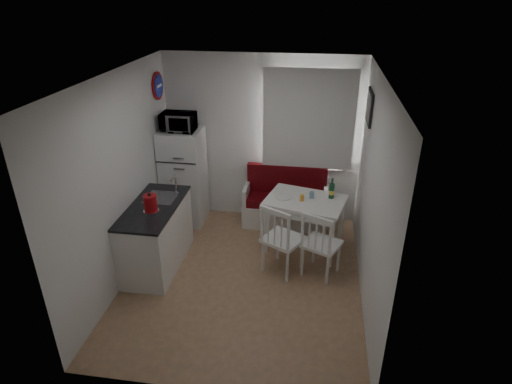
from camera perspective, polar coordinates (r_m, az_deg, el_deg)
floor at (r=5.72m, az=-1.70°, el=-11.40°), size 3.00×3.50×0.02m
ceiling at (r=4.62m, az=-2.14°, el=15.09°), size 3.00×3.50×0.02m
wall_back at (r=6.63m, az=0.80°, el=6.92°), size 3.00×0.02×2.60m
wall_front at (r=3.58m, az=-6.96°, el=-11.73°), size 3.00×0.02×2.60m
wall_left at (r=5.48m, az=-17.51°, el=1.40°), size 0.02×3.50×2.60m
wall_right at (r=5.01m, az=15.25°, el=-0.70°), size 0.02×3.50×2.60m
window at (r=6.45m, az=7.03°, el=9.21°), size 1.22×0.06×1.47m
curtain at (r=6.37m, az=7.03°, el=9.46°), size 1.35×0.02×1.50m
kitchen_counter at (r=5.88m, az=-13.13°, el=-5.62°), size 0.62×1.32×1.16m
wall_sign at (r=6.48m, az=-12.90°, el=13.63°), size 0.03×0.40×0.40m
picture_frame at (r=5.78m, az=14.87°, el=10.91°), size 0.04×0.52×0.42m
bench at (r=6.77m, az=3.92°, el=-1.86°), size 1.31×0.50×0.94m
dining_table at (r=5.98m, az=6.57°, el=-1.75°), size 1.20×0.97×0.79m
chair_left at (r=5.45m, az=3.57°, el=-5.65°), size 0.62×0.63×0.54m
chair_right at (r=5.47m, az=8.82°, el=-6.27°), size 0.58×0.58×0.51m
fridge at (r=6.77m, az=-9.59°, el=2.03°), size 0.61×0.61×1.52m
microwave at (r=6.41m, az=-10.32°, el=9.19°), size 0.49×0.33×0.27m
kettle at (r=5.44m, az=-13.90°, el=-1.47°), size 0.20×0.20×0.26m
wine_bottle at (r=5.97m, az=10.08°, el=0.52°), size 0.08×0.08×0.30m
drinking_glass_orange at (r=5.88m, az=6.13°, el=-0.78°), size 0.06×0.06×0.09m
drinking_glass_blue at (r=5.97m, az=7.42°, el=-0.41°), size 0.06×0.06×0.10m
plate at (r=5.97m, az=3.75°, el=-0.64°), size 0.23×0.23×0.02m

